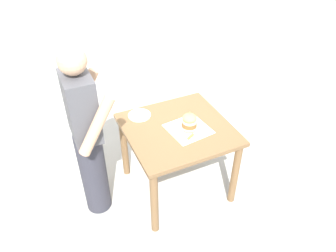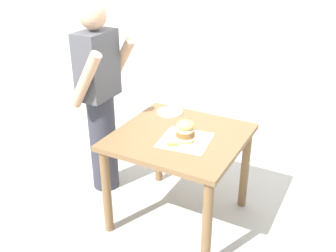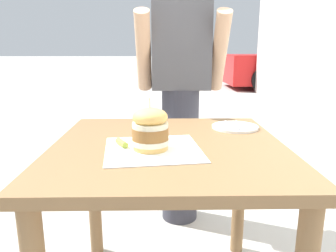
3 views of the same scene
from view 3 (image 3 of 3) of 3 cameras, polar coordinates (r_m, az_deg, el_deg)
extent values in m
cube|color=brown|center=(1.33, 0.08, -3.95)|extent=(0.93, 0.96, 0.04)
cylinder|color=brown|center=(1.90, -12.77, -11.30)|extent=(0.07, 0.07, 0.74)
cylinder|color=brown|center=(1.91, 12.30, -11.12)|extent=(0.07, 0.07, 0.74)
cube|color=white|center=(1.25, -2.66, -4.08)|extent=(0.40, 0.40, 0.00)
cylinder|color=#E5B25B|center=(1.25, -3.07, -3.59)|extent=(0.13, 0.13, 0.02)
cylinder|color=beige|center=(1.24, -3.09, -2.72)|extent=(0.14, 0.14, 0.02)
cylinder|color=brown|center=(1.23, -3.10, -1.29)|extent=(0.14, 0.14, 0.04)
cylinder|color=beige|center=(1.22, -3.12, 0.16)|extent=(0.13, 0.13, 0.02)
ellipsoid|color=#E5B25B|center=(1.22, -3.14, 1.57)|extent=(0.13, 0.13, 0.07)
cylinder|color=#D1B77F|center=(1.21, -3.17, 3.63)|extent=(0.00, 0.00, 0.05)
cylinder|color=#8EA83D|center=(1.30, -8.07, -2.93)|extent=(0.06, 0.08, 0.02)
cylinder|color=white|center=(1.61, 11.59, -0.16)|extent=(0.22, 0.22, 0.01)
cylinder|color=silver|center=(1.60, 11.08, 0.18)|extent=(0.04, 0.17, 0.01)
cylinder|color=silver|center=(1.61, 12.13, 0.19)|extent=(0.03, 0.17, 0.01)
cylinder|color=#33333D|center=(2.21, 2.11, -5.16)|extent=(0.24, 0.24, 0.90)
cube|color=#4C4C51|center=(2.09, 2.29, 14.17)|extent=(0.36, 0.22, 0.56)
cylinder|color=tan|center=(2.03, -4.29, 12.74)|extent=(0.09, 0.34, 0.50)
cylinder|color=tan|center=(2.05, 8.95, 12.63)|extent=(0.09, 0.34, 0.50)
cube|color=red|center=(10.21, 21.89, 9.21)|extent=(4.23, 1.79, 0.80)
cube|color=#2D333D|center=(10.26, 23.04, 13.22)|extent=(2.13, 1.60, 0.66)
cylinder|color=black|center=(9.01, 16.20, 7.77)|extent=(0.64, 0.23, 0.64)
cylinder|color=black|center=(10.55, 13.45, 8.72)|extent=(0.64, 0.23, 0.64)
cylinder|color=black|center=(11.52, 26.14, 8.10)|extent=(0.64, 0.23, 0.64)
camera|label=1|loc=(3.49, -48.65, 34.32)|focal=35.00mm
camera|label=2|loc=(2.55, -94.50, 22.50)|focal=42.00mm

